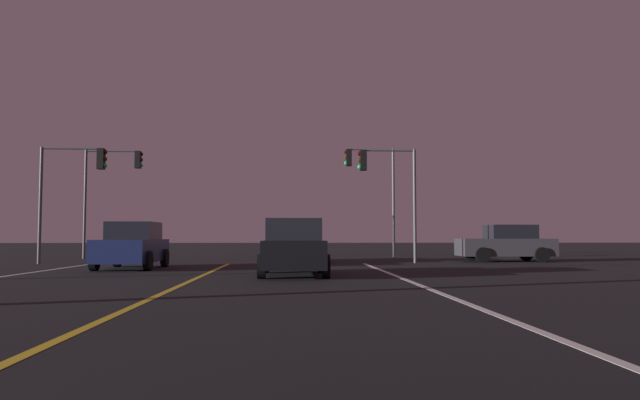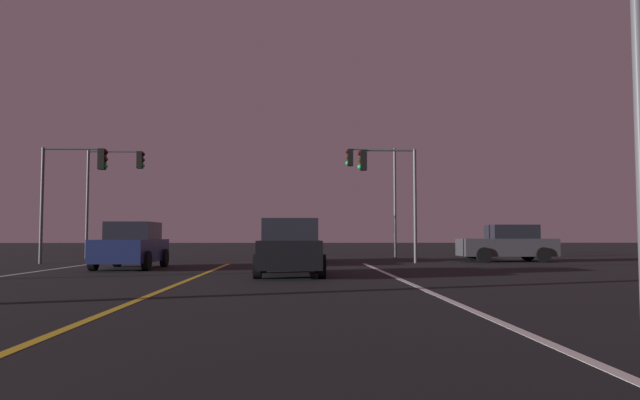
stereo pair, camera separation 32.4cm
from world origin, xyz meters
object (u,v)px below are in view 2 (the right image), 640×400
traffic_light_far_left (114,178)px  car_lead_same_lane (290,248)px  car_oncoming (132,246)px  traffic_light_near_left (75,177)px  car_ahead_far (294,244)px  car_crossing_side (508,244)px  traffic_light_far_right (372,177)px  traffic_light_near_right (387,178)px

traffic_light_far_left → car_lead_same_lane: bearing=-55.0°
car_oncoming → traffic_light_near_left: 6.09m
car_ahead_far → car_lead_same_lane: same height
car_oncoming → traffic_light_near_left: size_ratio=0.86×
car_crossing_side → traffic_light_far_left: (-19.37, 4.17, 3.38)m
car_crossing_side → traffic_light_far_right: size_ratio=0.73×
car_oncoming → traffic_light_near_right: traffic_light_near_right is taller
car_ahead_far → car_crossing_side: (9.90, 0.08, 0.00)m
car_lead_same_lane → traffic_light_near_right: (4.13, 7.98, 2.90)m
car_ahead_far → traffic_light_near_left: traffic_light_near_left is taller
car_ahead_far → traffic_light_near_right: size_ratio=0.86×
traffic_light_near_left → car_oncoming: bearing=-47.6°
car_ahead_far → traffic_light_near_left: (-9.48, -1.25, 2.91)m
traffic_light_near_left → traffic_light_far_right: traffic_light_far_right is taller
traffic_light_near_left → traffic_light_far_right: (13.62, 5.50, 0.57)m
car_ahead_far → car_lead_same_lane: (-0.02, -9.24, 0.00)m
traffic_light_far_left → car_oncoming: bearing=-69.2°
car_lead_same_lane → traffic_light_near_left: 12.72m
traffic_light_near_right → traffic_light_near_left: 13.59m
car_ahead_far → traffic_light_far_right: 6.87m
traffic_light_far_right → traffic_light_near_left: bearing=22.0°
car_lead_same_lane → traffic_light_near_left: bearing=49.9°
car_crossing_side → traffic_light_near_right: bearing=12.9°
car_crossing_side → traffic_light_far_right: (-5.77, 4.17, 3.48)m
traffic_light_far_right → car_lead_same_lane: bearing=72.9°
traffic_light_near_left → traffic_light_near_right: bearing=-0.0°
traffic_light_near_right → traffic_light_far_right: (0.03, 5.50, 0.58)m
car_lead_same_lane → traffic_light_far_left: traffic_light_far_left is taller
car_oncoming → traffic_light_far_left: traffic_light_far_left is taller
traffic_light_far_right → traffic_light_far_left: 13.60m
car_lead_same_lane → car_ahead_far: bearing=-0.1°
car_oncoming → car_crossing_side: (15.78, 5.28, 0.00)m
car_oncoming → traffic_light_far_right: (10.01, 9.45, 3.48)m
car_ahead_far → traffic_light_far_left: (-9.47, 4.25, 3.38)m
traffic_light_far_right → traffic_light_near_right: bearing=89.7°
car_oncoming → car_crossing_side: same height
car_oncoming → traffic_light_far_left: bearing=-159.2°
car_crossing_side → car_ahead_far: bearing=0.4°
traffic_light_near_left → traffic_light_far_left: (0.01, 5.50, 0.47)m
traffic_light_near_right → traffic_light_near_left: bearing=-0.0°
car_crossing_side → traffic_light_near_right: (-5.79, -1.33, 2.90)m
traffic_light_far_right → car_crossing_side: bearing=144.1°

